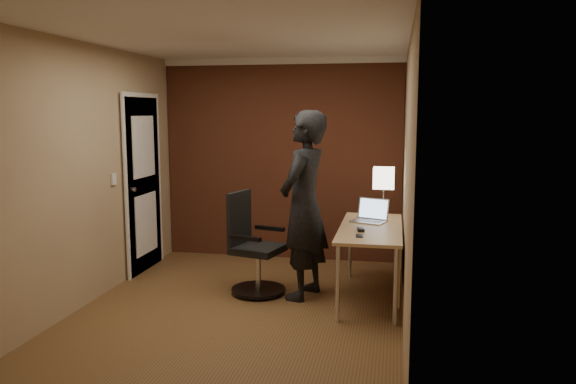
% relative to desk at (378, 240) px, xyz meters
% --- Properties ---
extents(room, '(4.00, 4.00, 4.00)m').
position_rel_desk_xyz_m(room, '(-1.53, 1.00, 0.77)').
color(room, brown).
rests_on(room, ground).
extents(desk, '(0.60, 1.50, 0.73)m').
position_rel_desk_xyz_m(desk, '(0.00, 0.00, 0.00)').
color(desk, tan).
rests_on(desk, ground).
extents(desk_lamp, '(0.22, 0.22, 0.54)m').
position_rel_desk_xyz_m(desk_lamp, '(0.03, 0.51, 0.55)').
color(desk_lamp, silver).
rests_on(desk_lamp, desk).
extents(laptop, '(0.40, 0.36, 0.23)m').
position_rel_desk_xyz_m(laptop, '(-0.09, 0.28, 0.19)').
color(laptop, silver).
rests_on(laptop, desk).
extents(mouse, '(0.08, 0.11, 0.03)m').
position_rel_desk_xyz_m(mouse, '(-0.16, -0.23, 0.14)').
color(mouse, black).
rests_on(mouse, desk).
extents(phone, '(0.07, 0.12, 0.01)m').
position_rel_desk_xyz_m(phone, '(-0.16, -0.45, 0.13)').
color(phone, black).
rests_on(phone, desk).
extents(office_chair, '(0.57, 0.63, 1.02)m').
position_rel_desk_xyz_m(office_chair, '(-1.26, -0.04, -0.15)').
color(office_chair, black).
rests_on(office_chair, ground).
extents(person, '(0.61, 0.77, 1.86)m').
position_rel_desk_xyz_m(person, '(-0.73, -0.06, 0.33)').
color(person, black).
rests_on(person, ground).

